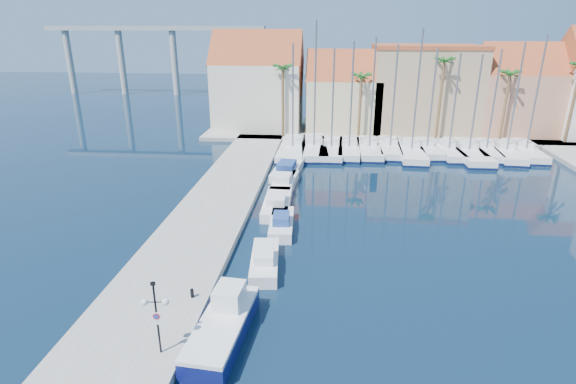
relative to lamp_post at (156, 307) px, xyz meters
name	(u,v)px	position (x,y,z in m)	size (l,w,h in m)	color
ground	(317,356)	(7.00, 0.97, -2.88)	(260.00, 260.00, 0.00)	black
quay_west	(204,224)	(-2.00, 14.47, -2.63)	(6.00, 77.00, 0.50)	gray
shore_north	(398,131)	(17.00, 48.97, -2.63)	(54.00, 16.00, 0.50)	gray
lamp_post	(156,307)	(0.00, 0.00, 0.00)	(1.23, 0.42, 3.63)	black
bollard	(192,293)	(0.13, 4.40, -2.14)	(0.19, 0.19, 0.49)	black
fishing_boat	(224,324)	(2.43, 1.94, -2.16)	(2.61, 6.38, 2.18)	#0E1354
motorboat_west_0	(265,261)	(3.45, 8.75, -2.38)	(2.14, 5.30, 1.40)	white
motorboat_west_1	(282,223)	(3.88, 14.51, -2.38)	(1.94, 5.30, 1.40)	white
motorboat_west_2	(277,203)	(3.07, 18.52, -2.38)	(2.27, 6.65, 1.40)	white
motorboat_west_3	(285,182)	(3.15, 23.91, -2.38)	(2.26, 6.01, 1.40)	white
motorboat_west_4	(288,169)	(3.04, 28.17, -2.38)	(3.09, 7.55, 1.40)	white
sailboat_0	(293,148)	(2.92, 36.45, -2.32)	(3.19, 11.58, 12.55)	white
sailboat_1	(314,147)	(5.35, 37.13, -2.29)	(3.84, 11.52, 14.95)	white
sailboat_2	(331,149)	(7.48, 36.58, -2.31)	(2.86, 10.19, 12.08)	white
sailboat_3	(349,148)	(9.59, 36.76, -2.29)	(2.87, 9.53, 12.82)	white
sailboat_4	(369,148)	(11.95, 37.15, -2.29)	(2.75, 9.78, 13.23)	white
sailboat_5	(390,148)	(14.47, 37.58, -2.29)	(2.97, 9.39, 12.44)	white
sailboat_6	(411,150)	(16.78, 36.47, -2.29)	(3.25, 10.67, 14.14)	white
sailboat_7	(426,148)	(18.69, 37.50, -2.27)	(2.86, 8.30, 12.14)	white
sailboat_8	(447,150)	(21.10, 36.99, -2.29)	(2.75, 8.79, 11.57)	white
sailboat_9	(467,152)	(23.29, 36.76, -2.33)	(3.27, 11.53, 11.48)	white
sailboat_10	(485,150)	(25.54, 37.43, -2.29)	(2.91, 8.89, 11.99)	white
sailboat_11	(505,152)	(27.65, 36.98, -2.29)	(3.24, 9.73, 12.77)	white
sailboat_12	(524,150)	(30.06, 37.72, -2.28)	(2.86, 9.55, 13.45)	white
building_0	(258,85)	(-3.00, 47.97, 3.64)	(12.30, 9.00, 13.50)	beige
building_1	(344,95)	(9.00, 47.97, 2.41)	(10.30, 8.00, 11.00)	beige
building_2	(424,88)	(20.00, 48.97, 3.37)	(14.20, 10.20, 11.50)	tan
building_3	(516,93)	(32.00, 47.97, 2.98)	(10.30, 8.00, 12.00)	tan
palm_0	(283,70)	(1.00, 42.97, 6.19)	(2.60, 2.60, 10.15)	brown
palm_1	(361,78)	(11.00, 42.97, 5.25)	(2.60, 2.60, 9.15)	brown
palm_2	(444,63)	(21.00, 42.97, 7.13)	(2.60, 2.60, 11.15)	brown
palm_3	(510,76)	(29.00, 42.97, 5.72)	(2.60, 2.60, 9.65)	brown
viaduct	(151,47)	(-32.07, 82.97, 7.36)	(48.00, 2.20, 14.45)	#9E9E99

